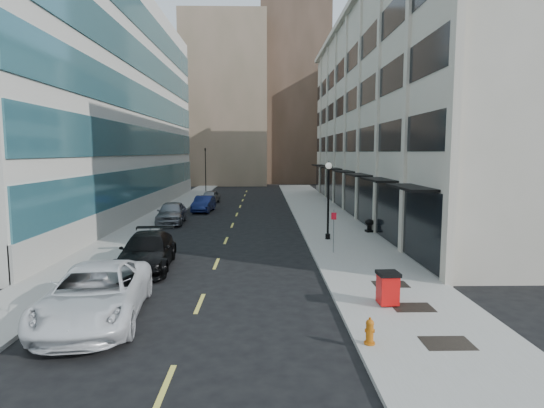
{
  "coord_description": "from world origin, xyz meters",
  "views": [
    {
      "loc": [
        2.35,
        -14.3,
        5.58
      ],
      "look_at": [
        2.88,
        12.26,
        2.52
      ],
      "focal_mm": 30.0,
      "sensor_mm": 36.0,
      "label": 1
    }
  ],
  "objects_px": {
    "car_grey_sedan": "(210,197)",
    "sign_post": "(334,225)",
    "lamppost": "(328,193)",
    "car_silver_sedan": "(172,213)",
    "car_black_pickup": "(147,251)",
    "car_blue_sedan": "(204,204)",
    "traffic_signal": "(205,151)",
    "fire_hydrant": "(370,331)",
    "urn_planter": "(369,224)",
    "car_white_van": "(95,294)",
    "trash_bin": "(388,287)"
  },
  "relations": [
    {
      "from": "car_silver_sedan",
      "to": "trash_bin",
      "type": "distance_m",
      "value": 22.86
    },
    {
      "from": "traffic_signal",
      "to": "fire_hydrant",
      "type": "height_order",
      "value": "traffic_signal"
    },
    {
      "from": "car_grey_sedan",
      "to": "fire_hydrant",
      "type": "bearing_deg",
      "value": -68.86
    },
    {
      "from": "car_white_van",
      "to": "car_black_pickup",
      "type": "xyz_separation_m",
      "value": [
        0.0,
        6.74,
        -0.06
      ]
    },
    {
      "from": "traffic_signal",
      "to": "sign_post",
      "type": "height_order",
      "value": "traffic_signal"
    },
    {
      "from": "sign_post",
      "to": "car_blue_sedan",
      "type": "bearing_deg",
      "value": 128.44
    },
    {
      "from": "car_white_van",
      "to": "sign_post",
      "type": "relative_size",
      "value": 2.77
    },
    {
      "from": "traffic_signal",
      "to": "urn_planter",
      "type": "relative_size",
      "value": 7.85
    },
    {
      "from": "car_blue_sedan",
      "to": "car_grey_sedan",
      "type": "xyz_separation_m",
      "value": [
        -0.22,
        7.0,
        -0.04
      ]
    },
    {
      "from": "car_silver_sedan",
      "to": "car_white_van",
      "type": "bearing_deg",
      "value": -88.78
    },
    {
      "from": "traffic_signal",
      "to": "fire_hydrant",
      "type": "relative_size",
      "value": 9.0
    },
    {
      "from": "fire_hydrant",
      "to": "lamppost",
      "type": "relative_size",
      "value": 0.16
    },
    {
      "from": "car_silver_sedan",
      "to": "trash_bin",
      "type": "bearing_deg",
      "value": -62.76
    },
    {
      "from": "car_grey_sedan",
      "to": "sign_post",
      "type": "xyz_separation_m",
      "value": [
        9.58,
        -25.26,
        0.97
      ]
    },
    {
      "from": "car_blue_sedan",
      "to": "urn_planter",
      "type": "distance_m",
      "value": 17.48
    },
    {
      "from": "car_white_van",
      "to": "car_silver_sedan",
      "type": "height_order",
      "value": "car_white_van"
    },
    {
      "from": "car_grey_sedan",
      "to": "urn_planter",
      "type": "distance_m",
      "value": 22.95
    },
    {
      "from": "car_blue_sedan",
      "to": "trash_bin",
      "type": "height_order",
      "value": "car_blue_sedan"
    },
    {
      "from": "car_blue_sedan",
      "to": "lamppost",
      "type": "bearing_deg",
      "value": -52.28
    },
    {
      "from": "car_black_pickup",
      "to": "car_blue_sedan",
      "type": "height_order",
      "value": "car_black_pickup"
    },
    {
      "from": "lamppost",
      "to": "car_silver_sedan",
      "type": "bearing_deg",
      "value": 146.6
    },
    {
      "from": "car_black_pickup",
      "to": "car_silver_sedan",
      "type": "bearing_deg",
      "value": 91.85
    },
    {
      "from": "car_black_pickup",
      "to": "car_grey_sedan",
      "type": "height_order",
      "value": "car_black_pickup"
    },
    {
      "from": "car_silver_sedan",
      "to": "urn_planter",
      "type": "height_order",
      "value": "car_silver_sedan"
    },
    {
      "from": "car_grey_sedan",
      "to": "trash_bin",
      "type": "height_order",
      "value": "car_grey_sedan"
    },
    {
      "from": "car_blue_sedan",
      "to": "fire_hydrant",
      "type": "bearing_deg",
      "value": -70.06
    },
    {
      "from": "car_black_pickup",
      "to": "lamppost",
      "type": "bearing_deg",
      "value": 29.34
    },
    {
      "from": "car_blue_sedan",
      "to": "urn_planter",
      "type": "relative_size",
      "value": 5.01
    },
    {
      "from": "car_silver_sedan",
      "to": "fire_hydrant",
      "type": "xyz_separation_m",
      "value": [
        10.17,
        -23.0,
        -0.33
      ]
    },
    {
      "from": "car_silver_sedan",
      "to": "car_black_pickup",
      "type": "bearing_deg",
      "value": -86.64
    },
    {
      "from": "lamppost",
      "to": "traffic_signal",
      "type": "bearing_deg",
      "value": 109.09
    },
    {
      "from": "lamppost",
      "to": "sign_post",
      "type": "height_order",
      "value": "lamppost"
    },
    {
      "from": "car_blue_sedan",
      "to": "car_grey_sedan",
      "type": "relative_size",
      "value": 1.09
    },
    {
      "from": "urn_planter",
      "to": "car_silver_sedan",
      "type": "bearing_deg",
      "value": 161.21
    },
    {
      "from": "car_blue_sedan",
      "to": "traffic_signal",
      "type": "bearing_deg",
      "value": 100.56
    },
    {
      "from": "car_grey_sedan",
      "to": "trash_bin",
      "type": "relative_size",
      "value": 3.39
    },
    {
      "from": "car_grey_sedan",
      "to": "lamppost",
      "type": "distance_m",
      "value": 23.65
    },
    {
      "from": "car_silver_sedan",
      "to": "car_blue_sedan",
      "type": "height_order",
      "value": "car_silver_sedan"
    },
    {
      "from": "car_white_van",
      "to": "sign_post",
      "type": "bearing_deg",
      "value": 38.23
    },
    {
      "from": "car_silver_sedan",
      "to": "car_grey_sedan",
      "type": "relative_size",
      "value": 1.23
    },
    {
      "from": "car_white_van",
      "to": "car_grey_sedan",
      "type": "xyz_separation_m",
      "value": [
        -0.22,
        34.62,
        -0.21
      ]
    },
    {
      "from": "urn_planter",
      "to": "fire_hydrant",
      "type": "bearing_deg",
      "value": -103.16
    },
    {
      "from": "car_silver_sedan",
      "to": "sign_post",
      "type": "relative_size",
      "value": 2.14
    },
    {
      "from": "trash_bin",
      "to": "traffic_signal",
      "type": "bearing_deg",
      "value": 100.68
    },
    {
      "from": "car_grey_sedan",
      "to": "car_black_pickup",
      "type": "bearing_deg",
      "value": -81.77
    },
    {
      "from": "traffic_signal",
      "to": "car_white_van",
      "type": "xyz_separation_m",
      "value": [
        2.3,
        -47.62,
        -4.81
      ]
    },
    {
      "from": "car_silver_sedan",
      "to": "urn_planter",
      "type": "bearing_deg",
      "value": -22.01
    },
    {
      "from": "trash_bin",
      "to": "car_black_pickup",
      "type": "bearing_deg",
      "value": 145.68
    },
    {
      "from": "trash_bin",
      "to": "urn_planter",
      "type": "bearing_deg",
      "value": 75.17
    },
    {
      "from": "car_black_pickup",
      "to": "trash_bin",
      "type": "bearing_deg",
      "value": -35.0
    }
  ]
}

